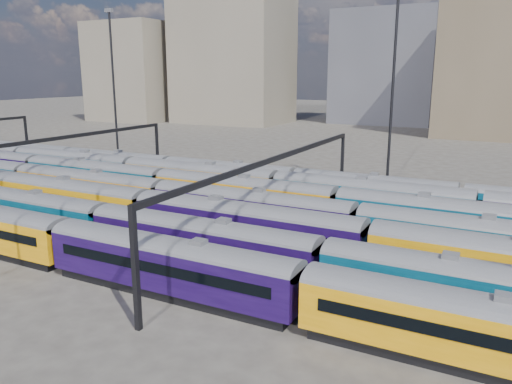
% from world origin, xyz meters
% --- Properties ---
extents(ground, '(500.00, 500.00, 0.00)m').
position_xyz_m(ground, '(0.00, 0.00, 0.00)').
color(ground, '#3F3A35').
rests_on(ground, ground).
extents(rake_0, '(122.63, 2.99, 5.03)m').
position_xyz_m(rake_0, '(-1.67, -15.00, 2.64)').
color(rake_0, black).
rests_on(rake_0, ground).
extents(rake_1, '(143.80, 3.00, 5.06)m').
position_xyz_m(rake_1, '(7.96, -10.00, 2.66)').
color(rake_1, black).
rests_on(rake_1, ground).
extents(rake_2, '(109.29, 3.20, 5.40)m').
position_xyz_m(rake_2, '(9.25, -5.00, 2.83)').
color(rake_2, black).
rests_on(rake_2, ground).
extents(rake_3, '(128.10, 3.12, 5.26)m').
position_xyz_m(rake_3, '(-3.60, 0.00, 2.76)').
color(rake_3, black).
rests_on(rake_3, ground).
extents(rake_4, '(108.45, 3.18, 5.36)m').
position_xyz_m(rake_4, '(3.47, 5.00, 2.81)').
color(rake_4, black).
rests_on(rake_4, ground).
extents(rake_5, '(152.08, 3.18, 5.36)m').
position_xyz_m(rake_5, '(-5.59, 10.00, 2.81)').
color(rake_5, black).
rests_on(rake_5, ground).
extents(rake_6, '(116.65, 2.85, 4.78)m').
position_xyz_m(rake_6, '(-14.09, 15.00, 2.51)').
color(rake_6, black).
rests_on(rake_6, ground).
extents(gantry_1, '(0.35, 40.35, 8.03)m').
position_xyz_m(gantry_1, '(-20.00, 0.00, 6.79)').
color(gantry_1, black).
rests_on(gantry_1, ground).
extents(gantry_2, '(0.35, 40.35, 8.03)m').
position_xyz_m(gantry_2, '(10.00, 0.00, 6.79)').
color(gantry_2, black).
rests_on(gantry_2, ground).
extents(mast_1, '(1.40, 0.50, 25.60)m').
position_xyz_m(mast_1, '(-30.00, 22.00, 13.97)').
color(mast_1, black).
rests_on(mast_1, ground).
extents(mast_3, '(1.40, 0.50, 25.60)m').
position_xyz_m(mast_3, '(15.00, 24.00, 13.97)').
color(mast_3, black).
rests_on(mast_3, ground).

